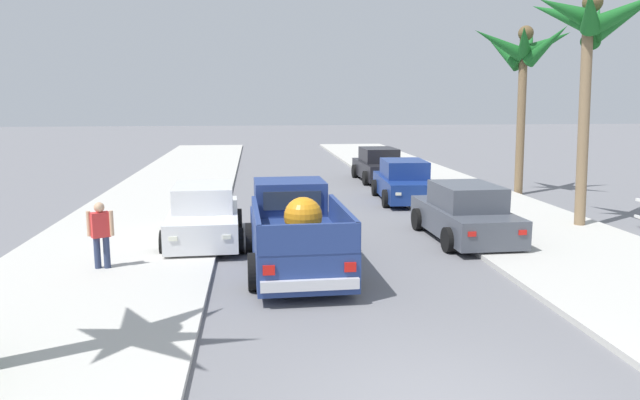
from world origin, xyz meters
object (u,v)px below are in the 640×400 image
(car_right_near, at_px, (379,166))
(palm_tree_left_mid, at_px, (524,55))
(pickup_truck, at_px, (295,232))
(car_left_mid, at_px, (465,214))
(car_left_near, at_px, (404,182))
(pedestrian, at_px, (101,233))
(car_right_mid, at_px, (204,216))
(palm_tree_left_fore, at_px, (594,29))

(car_right_near, relative_size, palm_tree_left_mid, 0.64)
(pickup_truck, bearing_deg, palm_tree_left_mid, 44.59)
(car_left_mid, bearing_deg, palm_tree_left_mid, 56.62)
(palm_tree_left_mid, bearing_deg, car_left_near, -167.32)
(pickup_truck, xyz_separation_m, pedestrian, (-4.26, -0.10, 0.11))
(car_left_near, relative_size, car_right_mid, 1.01)
(car_left_near, xyz_separation_m, pedestrian, (-8.94, -8.47, 0.20))
(car_right_mid, bearing_deg, car_left_mid, -4.10)
(pedestrian, bearing_deg, pickup_truck, 1.30)
(car_right_near, xyz_separation_m, car_left_mid, (-0.12, -11.81, 0.00))
(car_right_mid, xyz_separation_m, pedestrian, (-2.00, -2.71, 0.20))
(pickup_truck, distance_m, car_left_mid, 5.21)
(car_right_near, distance_m, car_right_mid, 13.38)
(car_right_near, height_order, palm_tree_left_fore, palm_tree_left_fore)
(car_right_near, xyz_separation_m, palm_tree_left_mid, (4.74, -4.43, 4.79))
(car_left_mid, bearing_deg, car_left_near, 90.79)
(pickup_truck, height_order, palm_tree_left_fore, palm_tree_left_fore)
(car_left_mid, distance_m, car_right_mid, 7.04)
(palm_tree_left_fore, bearing_deg, car_left_near, 129.01)
(pedestrian, bearing_deg, car_right_mid, 53.62)
(car_right_near, height_order, pedestrian, pedestrian)
(pickup_truck, height_order, palm_tree_left_mid, palm_tree_left_mid)
(car_right_near, xyz_separation_m, pedestrian, (-9.15, -14.02, 0.20))
(car_right_mid, height_order, palm_tree_left_fore, palm_tree_left_fore)
(palm_tree_left_mid, bearing_deg, pickup_truck, -135.41)
(pickup_truck, bearing_deg, palm_tree_left_fore, 20.62)
(car_right_near, bearing_deg, palm_tree_left_fore, -69.83)
(pedestrian, bearing_deg, car_left_mid, 13.75)
(pickup_truck, xyz_separation_m, palm_tree_left_mid, (9.63, 9.49, 4.70))
(car_left_mid, relative_size, car_right_mid, 1.00)
(palm_tree_left_mid, relative_size, pedestrian, 4.19)
(car_left_near, bearing_deg, car_left_mid, -89.21)
(car_left_mid, height_order, pedestrian, pedestrian)
(car_left_mid, bearing_deg, palm_tree_left_fore, 16.54)
(pickup_truck, bearing_deg, car_right_mid, 130.82)
(car_right_near, bearing_deg, car_right_mid, -122.30)
(pedestrian, bearing_deg, palm_tree_left_mid, 34.62)
(palm_tree_left_fore, distance_m, palm_tree_left_mid, 6.24)
(palm_tree_left_fore, bearing_deg, car_right_mid, -176.43)
(car_right_mid, xyz_separation_m, palm_tree_left_mid, (11.89, 6.87, 4.79))
(car_right_near, bearing_deg, pedestrian, -123.12)
(pickup_truck, relative_size, car_right_near, 1.23)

